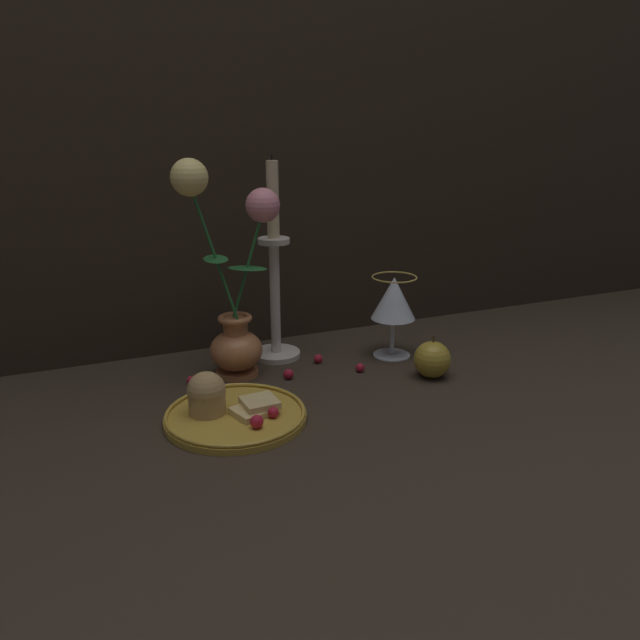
% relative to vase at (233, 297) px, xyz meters
% --- Properties ---
extents(ground_plane, '(2.40, 2.40, 0.00)m').
position_rel_vase_xyz_m(ground_plane, '(0.12, -0.07, -0.14)').
color(ground_plane, '#33281E').
rests_on(ground_plane, ground).
extents(wall_back, '(2.40, 0.04, 1.20)m').
position_rel_vase_xyz_m(wall_back, '(0.12, 0.18, 0.46)').
color(wall_back, '#2D2319').
rests_on(wall_back, ground_plane).
extents(vase, '(0.19, 0.10, 0.38)m').
position_rel_vase_xyz_m(vase, '(0.00, 0.00, 0.00)').
color(vase, '#B77042').
rests_on(vase, ground_plane).
extents(plate_with_pastries, '(0.21, 0.21, 0.08)m').
position_rel_vase_xyz_m(plate_with_pastries, '(-0.06, -0.16, -0.13)').
color(plate_with_pastries, gold).
rests_on(plate_with_pastries, ground_plane).
extents(wine_glass, '(0.08, 0.08, 0.16)m').
position_rel_vase_xyz_m(wine_glass, '(0.30, -0.02, -0.04)').
color(wine_glass, silver).
rests_on(wine_glass, ground_plane).
extents(candlestick, '(0.09, 0.09, 0.38)m').
position_rel_vase_xyz_m(candlestick, '(0.10, 0.06, -0.00)').
color(candlestick, silver).
rests_on(candlestick, ground_plane).
extents(apple_beside_vase, '(0.07, 0.07, 0.08)m').
position_rel_vase_xyz_m(apple_beside_vase, '(0.31, -0.14, -0.11)').
color(apple_beside_vase, '#B2932D').
rests_on(apple_beside_vase, ground_plane).
extents(berry_near_plate, '(0.02, 0.02, 0.02)m').
position_rel_vase_xyz_m(berry_near_plate, '(0.21, -0.08, -0.14)').
color(berry_near_plate, '#AD192D').
rests_on(berry_near_plate, ground_plane).
extents(berry_front_center, '(0.02, 0.02, 0.02)m').
position_rel_vase_xyz_m(berry_front_center, '(0.16, -0.00, -0.14)').
color(berry_front_center, '#AD192D').
rests_on(berry_front_center, ground_plane).
extents(berry_by_glass_stem, '(0.01, 0.01, 0.01)m').
position_rel_vase_xyz_m(berry_by_glass_stem, '(0.38, -0.08, -0.14)').
color(berry_by_glass_stem, '#AD192D').
rests_on(berry_by_glass_stem, ground_plane).
extents(berry_under_candlestick, '(0.02, 0.02, 0.02)m').
position_rel_vase_xyz_m(berry_under_candlestick, '(-0.08, -0.01, -0.14)').
color(berry_under_candlestick, '#AD192D').
rests_on(berry_under_candlestick, ground_plane).
extents(berry_far_right, '(0.02, 0.02, 0.02)m').
position_rel_vase_xyz_m(berry_far_right, '(0.08, -0.05, -0.14)').
color(berry_far_right, '#AD192D').
rests_on(berry_far_right, ground_plane).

